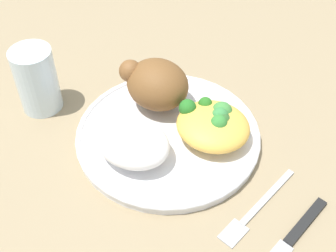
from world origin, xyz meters
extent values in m
plane|color=#95805E|center=(0.00, 0.00, 0.00)|extent=(2.00, 2.00, 0.00)
cylinder|color=white|center=(0.00, 0.00, 0.01)|extent=(0.25, 0.25, 0.01)
torus|color=white|center=(0.00, 0.00, 0.01)|extent=(0.26, 0.26, 0.01)
ellipsoid|color=brown|center=(0.05, -0.04, 0.05)|extent=(0.09, 0.08, 0.07)
sphere|color=brown|center=(0.09, -0.03, 0.06)|extent=(0.03, 0.03, 0.03)
ellipsoid|color=white|center=(0.01, 0.06, 0.04)|extent=(0.10, 0.08, 0.04)
ellipsoid|color=gold|center=(-0.05, -0.03, 0.03)|extent=(0.10, 0.09, 0.03)
sphere|color=#277125|center=(-0.01, -0.03, 0.04)|extent=(0.02, 0.02, 0.02)
sphere|color=#3C8843|center=(-0.06, -0.04, 0.04)|extent=(0.02, 0.02, 0.02)
sphere|color=#438C40|center=(-0.05, -0.05, 0.04)|extent=(0.03, 0.03, 0.03)
sphere|color=#33672E|center=(-0.06, -0.04, 0.04)|extent=(0.03, 0.03, 0.03)
sphere|color=#2B7021|center=(-0.03, -0.05, 0.04)|extent=(0.02, 0.02, 0.02)
sphere|color=#336C2C|center=(-0.07, -0.03, 0.04)|extent=(0.02, 0.02, 0.02)
sphere|color=#378636|center=(-0.06, -0.03, 0.05)|extent=(0.02, 0.02, 0.02)
cube|color=#B2B2B7|center=(-0.16, 0.01, 0.00)|extent=(0.02, 0.11, 0.01)
cube|color=#B2B2B7|center=(-0.15, 0.08, 0.00)|extent=(0.03, 0.04, 0.00)
cube|color=black|center=(-0.21, 0.01, 0.00)|extent=(0.02, 0.08, 0.01)
cylinder|color=silver|center=(0.19, 0.06, 0.05)|extent=(0.06, 0.06, 0.10)
camera|label=1|loc=(-0.25, 0.34, 0.46)|focal=47.61mm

